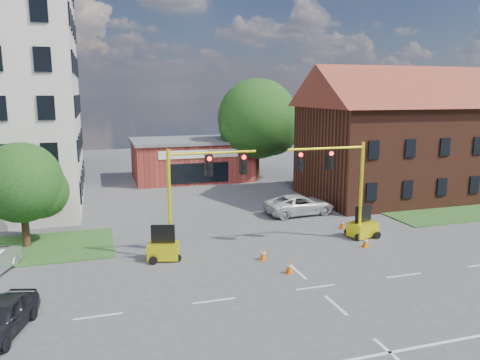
{
  "coord_description": "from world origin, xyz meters",
  "views": [
    {
      "loc": [
        -9.7,
        -19.07,
        9.2
      ],
      "look_at": [
        -0.69,
        10.0,
        3.48
      ],
      "focal_mm": 35.0,
      "sensor_mm": 36.0,
      "label": 1
    }
  ],
  "objects_px": {
    "sedan_dark": "(2,317)",
    "trailer_east": "(363,228)",
    "signal_mast_west": "(199,189)",
    "trailer_west": "(163,249)",
    "pickup_white": "(300,205)",
    "signal_mast_east": "(338,180)"
  },
  "relations": [
    {
      "from": "sedan_dark",
      "to": "trailer_east",
      "type": "bearing_deg",
      "value": 34.12
    },
    {
      "from": "signal_mast_west",
      "to": "trailer_east",
      "type": "xyz_separation_m",
      "value": [
        10.78,
        0.28,
        -3.29
      ]
    },
    {
      "from": "trailer_west",
      "to": "trailer_east",
      "type": "height_order",
      "value": "trailer_east"
    },
    {
      "from": "pickup_white",
      "to": "sedan_dark",
      "type": "relative_size",
      "value": 1.32
    },
    {
      "from": "trailer_west",
      "to": "signal_mast_west",
      "type": "bearing_deg",
      "value": 17.01
    },
    {
      "from": "signal_mast_east",
      "to": "trailer_west",
      "type": "distance_m",
      "value": 11.27
    },
    {
      "from": "signal_mast_west",
      "to": "signal_mast_east",
      "type": "height_order",
      "value": "same"
    },
    {
      "from": "trailer_west",
      "to": "pickup_white",
      "type": "height_order",
      "value": "trailer_west"
    },
    {
      "from": "signal_mast_west",
      "to": "pickup_white",
      "type": "distance_m",
      "value": 11.94
    },
    {
      "from": "signal_mast_west",
      "to": "pickup_white",
      "type": "xyz_separation_m",
      "value": [
        9.3,
        6.79,
        -3.17
      ]
    },
    {
      "from": "signal_mast_west",
      "to": "sedan_dark",
      "type": "bearing_deg",
      "value": -145.17
    },
    {
      "from": "signal_mast_east",
      "to": "pickup_white",
      "type": "height_order",
      "value": "signal_mast_east"
    },
    {
      "from": "trailer_east",
      "to": "trailer_west",
      "type": "bearing_deg",
      "value": 165.5
    },
    {
      "from": "trailer_east",
      "to": "signal_mast_west",
      "type": "bearing_deg",
      "value": 165.37
    },
    {
      "from": "trailer_east",
      "to": "signal_mast_east",
      "type": "bearing_deg",
      "value": 171.65
    },
    {
      "from": "trailer_east",
      "to": "pickup_white",
      "type": "relative_size",
      "value": 0.37
    },
    {
      "from": "signal_mast_east",
      "to": "pickup_white",
      "type": "bearing_deg",
      "value": 85.01
    },
    {
      "from": "signal_mast_west",
      "to": "signal_mast_east",
      "type": "bearing_deg",
      "value": 0.0
    },
    {
      "from": "trailer_west",
      "to": "sedan_dark",
      "type": "bearing_deg",
      "value": -123.7
    },
    {
      "from": "signal_mast_east",
      "to": "trailer_west",
      "type": "relative_size",
      "value": 3.22
    },
    {
      "from": "trailer_west",
      "to": "trailer_east",
      "type": "relative_size",
      "value": 0.95
    },
    {
      "from": "signal_mast_east",
      "to": "trailer_west",
      "type": "xyz_separation_m",
      "value": [
        -10.78,
        -0.08,
        -3.32
      ]
    }
  ]
}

